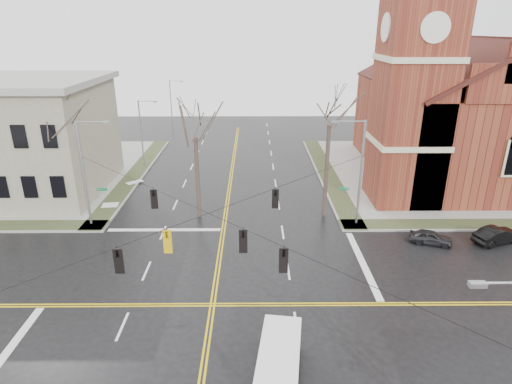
{
  "coord_description": "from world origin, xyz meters",
  "views": [
    {
      "loc": [
        2.53,
        -22.14,
        16.03
      ],
      "look_at": [
        2.74,
        6.0,
        5.16
      ],
      "focal_mm": 30.0,
      "sensor_mm": 36.0,
      "label": 1
    }
  ],
  "objects_px": {
    "signal_pole_nw": "(85,171)",
    "parked_car_b": "(497,235)",
    "church": "(456,102)",
    "tree_nw_far": "(59,129)",
    "tree_ne": "(330,118)",
    "streetlight_north_a": "(142,131)",
    "cargo_van": "(280,358)",
    "streetlight_north_b": "(172,103)",
    "tree_nw_near": "(195,131)",
    "signal_pole_ne": "(359,170)",
    "parked_car_a": "(431,237)"
  },
  "relations": [
    {
      "from": "signal_pole_nw",
      "to": "parked_car_b",
      "type": "height_order",
      "value": "signal_pole_nw"
    },
    {
      "from": "church",
      "to": "tree_nw_far",
      "type": "distance_m",
      "value": 40.27
    },
    {
      "from": "tree_ne",
      "to": "streetlight_north_a",
      "type": "bearing_deg",
      "value": 143.16
    },
    {
      "from": "signal_pole_nw",
      "to": "cargo_van",
      "type": "relative_size",
      "value": 1.72
    },
    {
      "from": "signal_pole_nw",
      "to": "tree_ne",
      "type": "relative_size",
      "value": 0.73
    },
    {
      "from": "streetlight_north_b",
      "to": "cargo_van",
      "type": "xyz_separation_m",
      "value": [
        14.44,
        -53.84,
        -3.34
      ]
    },
    {
      "from": "church",
      "to": "cargo_van",
      "type": "height_order",
      "value": "church"
    },
    {
      "from": "signal_pole_nw",
      "to": "tree_nw_near",
      "type": "height_order",
      "value": "tree_nw_near"
    },
    {
      "from": "tree_nw_far",
      "to": "cargo_van",
      "type": "bearing_deg",
      "value": -48.05
    },
    {
      "from": "signal_pole_ne",
      "to": "tree_nw_near",
      "type": "relative_size",
      "value": 0.83
    },
    {
      "from": "streetlight_north_a",
      "to": "tree_nw_far",
      "type": "bearing_deg",
      "value": -103.5
    },
    {
      "from": "streetlight_north_b",
      "to": "parked_car_a",
      "type": "relative_size",
      "value": 2.47
    },
    {
      "from": "streetlight_north_b",
      "to": "signal_pole_nw",
      "type": "bearing_deg",
      "value": -91.05
    },
    {
      "from": "church",
      "to": "signal_pole_ne",
      "type": "height_order",
      "value": "church"
    },
    {
      "from": "streetlight_north_a",
      "to": "cargo_van",
      "type": "xyz_separation_m",
      "value": [
        14.44,
        -33.84,
        -3.34
      ]
    },
    {
      "from": "parked_car_b",
      "to": "streetlight_north_a",
      "type": "bearing_deg",
      "value": 37.56
    },
    {
      "from": "church",
      "to": "parked_car_b",
      "type": "relative_size",
      "value": 6.87
    },
    {
      "from": "parked_car_a",
      "to": "tree_ne",
      "type": "relative_size",
      "value": 0.26
    },
    {
      "from": "signal_pole_ne",
      "to": "cargo_van",
      "type": "height_order",
      "value": "signal_pole_ne"
    },
    {
      "from": "signal_pole_ne",
      "to": "signal_pole_nw",
      "type": "xyz_separation_m",
      "value": [
        -22.64,
        0.0,
        0.0
      ]
    },
    {
      "from": "cargo_van",
      "to": "signal_pole_ne",
      "type": "bearing_deg",
      "value": 74.58
    },
    {
      "from": "cargo_van",
      "to": "tree_ne",
      "type": "distance_m",
      "value": 21.32
    },
    {
      "from": "church",
      "to": "tree_nw_near",
      "type": "relative_size",
      "value": 2.53
    },
    {
      "from": "parked_car_a",
      "to": "tree_nw_near",
      "type": "bearing_deg",
      "value": 94.01
    },
    {
      "from": "tree_ne",
      "to": "streetlight_north_b",
      "type": "bearing_deg",
      "value": 119.47
    },
    {
      "from": "streetlight_north_a",
      "to": "parked_car_a",
      "type": "xyz_separation_m",
      "value": [
        27.2,
        -20.09,
        -3.92
      ]
    },
    {
      "from": "parked_car_a",
      "to": "tree_ne",
      "type": "bearing_deg",
      "value": 74.04
    },
    {
      "from": "tree_nw_near",
      "to": "streetlight_north_b",
      "type": "bearing_deg",
      "value": 103.45
    },
    {
      "from": "church",
      "to": "streetlight_north_a",
      "type": "relative_size",
      "value": 3.44
    },
    {
      "from": "parked_car_a",
      "to": "tree_nw_near",
      "type": "distance_m",
      "value": 20.89
    },
    {
      "from": "streetlight_north_a",
      "to": "tree_nw_far",
      "type": "distance_m",
      "value": 14.84
    },
    {
      "from": "signal_pole_nw",
      "to": "streetlight_north_b",
      "type": "bearing_deg",
      "value": 88.95
    },
    {
      "from": "streetlight_north_b",
      "to": "tree_nw_far",
      "type": "bearing_deg",
      "value": -95.65
    },
    {
      "from": "tree_nw_far",
      "to": "parked_car_a",
      "type": "bearing_deg",
      "value": -11.21
    },
    {
      "from": "streetlight_north_b",
      "to": "tree_nw_near",
      "type": "distance_m",
      "value": 36.02
    },
    {
      "from": "parked_car_b",
      "to": "tree_nw_far",
      "type": "relative_size",
      "value": 0.37
    },
    {
      "from": "church",
      "to": "streetlight_north_b",
      "type": "bearing_deg",
      "value": 146.75
    },
    {
      "from": "cargo_van",
      "to": "tree_nw_far",
      "type": "relative_size",
      "value": 0.48
    },
    {
      "from": "parked_car_b",
      "to": "parked_car_a",
      "type": "bearing_deg",
      "value": 70.36
    },
    {
      "from": "streetlight_north_b",
      "to": "streetlight_north_a",
      "type": "bearing_deg",
      "value": -90.0
    },
    {
      "from": "tree_ne",
      "to": "signal_pole_nw",
      "type": "bearing_deg",
      "value": -174.89
    },
    {
      "from": "parked_car_a",
      "to": "tree_nw_far",
      "type": "xyz_separation_m",
      "value": [
        -30.57,
        6.06,
        7.37
      ]
    },
    {
      "from": "signal_pole_ne",
      "to": "tree_ne",
      "type": "bearing_deg",
      "value": 142.62
    },
    {
      "from": "tree_nw_near",
      "to": "signal_pole_nw",
      "type": "bearing_deg",
      "value": -169.79
    },
    {
      "from": "signal_pole_nw",
      "to": "streetlight_north_a",
      "type": "height_order",
      "value": "signal_pole_nw"
    },
    {
      "from": "streetlight_north_b",
      "to": "tree_nw_near",
      "type": "relative_size",
      "value": 0.74
    },
    {
      "from": "tree_nw_far",
      "to": "tree_nw_near",
      "type": "relative_size",
      "value": 1.01
    },
    {
      "from": "streetlight_north_a",
      "to": "cargo_van",
      "type": "relative_size",
      "value": 1.53
    },
    {
      "from": "streetlight_north_b",
      "to": "tree_ne",
      "type": "bearing_deg",
      "value": -60.53
    },
    {
      "from": "signal_pole_nw",
      "to": "streetlight_north_b",
      "type": "distance_m",
      "value": 36.51
    }
  ]
}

